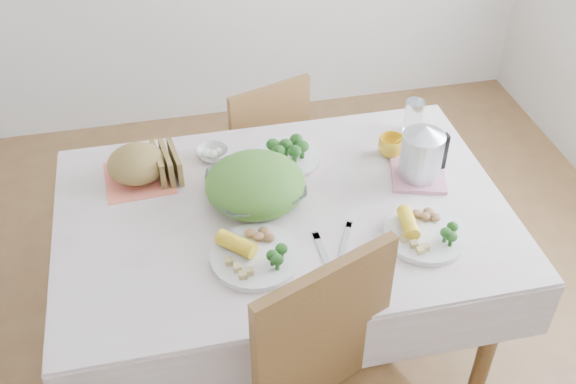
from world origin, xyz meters
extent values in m
plane|color=brown|center=(0.00, 0.00, 0.00)|extent=(3.60, 3.60, 0.00)
cube|color=brown|center=(0.00, 0.00, 0.38)|extent=(1.40, 0.90, 0.75)
cube|color=beige|center=(0.00, 0.00, 0.76)|extent=(1.50, 1.00, 0.01)
cube|color=brown|center=(0.02, 0.79, 0.46)|extent=(0.49, 0.49, 0.86)
imported|color=white|center=(-0.08, 0.08, 0.80)|extent=(0.37, 0.37, 0.08)
cylinder|color=white|center=(-0.13, -0.21, 0.77)|extent=(0.37, 0.37, 0.02)
cylinder|color=white|center=(0.41, -0.23, 0.77)|extent=(0.36, 0.36, 0.02)
cylinder|color=beige|center=(0.07, 0.26, 0.77)|extent=(0.28, 0.28, 0.02)
cube|color=#FB795C|center=(-0.46, 0.27, 0.76)|extent=(0.25, 0.25, 0.00)
ellipsoid|color=olive|center=(-0.46, 0.27, 0.82)|extent=(0.25, 0.24, 0.12)
imported|color=white|center=(-0.19, 0.34, 0.78)|extent=(0.13, 0.13, 0.04)
imported|color=yellow|center=(0.45, 0.22, 0.80)|extent=(0.12, 0.12, 0.08)
cylinder|color=white|center=(0.58, 0.34, 0.83)|extent=(0.09, 0.09, 0.14)
cube|color=#CD7D92|center=(0.50, 0.07, 0.77)|extent=(0.23, 0.23, 0.01)
cylinder|color=#B2B5BA|center=(0.50, 0.07, 0.88)|extent=(0.16, 0.16, 0.21)
cube|color=silver|center=(0.08, -0.23, 0.76)|extent=(0.03, 0.19, 0.00)
cube|color=silver|center=(0.16, -0.18, 0.76)|extent=(0.09, 0.16, 0.00)
cube|color=silver|center=(0.12, -0.34, 0.76)|extent=(0.16, 0.09, 0.00)
camera|label=1|loc=(-0.35, -1.65, 2.26)|focal=42.00mm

